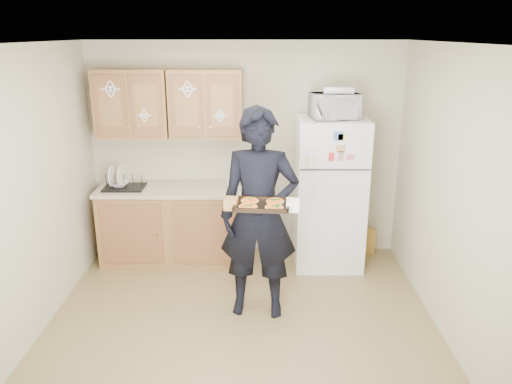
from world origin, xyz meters
TOP-DOWN VIEW (x-y plane):
  - floor at (0.00, 0.00)m, footprint 3.60×3.60m
  - ceiling at (0.00, 0.00)m, footprint 3.60×3.60m
  - wall_back at (0.00, 1.80)m, footprint 3.60×0.04m
  - wall_front at (0.00, -1.80)m, footprint 3.60×0.04m
  - wall_left at (-1.80, 0.00)m, footprint 0.04×3.60m
  - wall_right at (1.80, 0.00)m, footprint 0.04×3.60m
  - refrigerator at (0.95, 1.43)m, footprint 0.75×0.70m
  - base_cabinet at (-0.85, 1.48)m, footprint 1.60×0.60m
  - countertop at (-0.85, 1.48)m, footprint 1.64×0.64m
  - upper_cab_left at (-1.25, 1.61)m, footprint 0.80×0.33m
  - upper_cab_right at (-0.43, 1.61)m, footprint 0.80×0.33m
  - cereal_box at (1.47, 1.67)m, footprint 0.20×0.07m
  - person at (0.16, 0.35)m, footprint 0.75×0.53m
  - baking_tray at (0.18, 0.05)m, footprint 0.49×0.37m
  - pizza_front_left at (0.07, -0.02)m, footprint 0.15×0.15m
  - pizza_front_right at (0.29, -0.03)m, footprint 0.15×0.15m
  - pizza_back_left at (0.08, 0.14)m, footprint 0.15×0.15m
  - pizza_back_right at (0.30, 0.12)m, footprint 0.15×0.15m
  - microwave at (0.95, 1.38)m, footprint 0.54×0.42m
  - foil_pan at (0.99, 1.41)m, footprint 0.33×0.24m
  - dish_rack at (-1.36, 1.44)m, footprint 0.45×0.34m
  - bowl at (-1.42, 1.44)m, footprint 0.23×0.23m
  - soap_bottle at (-0.15, 1.36)m, footprint 0.12×0.12m

SIDE VIEW (x-z plane):
  - floor at x=0.00m, z-range 0.00..0.00m
  - cereal_box at x=1.47m, z-range 0.00..0.32m
  - base_cabinet at x=-0.85m, z-range 0.00..0.86m
  - refrigerator at x=0.95m, z-range 0.00..1.70m
  - countertop at x=-0.85m, z-range 0.86..0.90m
  - bowl at x=-1.42m, z-range 0.92..0.97m
  - person at x=0.16m, z-range 0.00..1.98m
  - dish_rack at x=-1.36m, z-range 0.90..1.08m
  - soap_bottle at x=-0.15m, z-range 0.90..1.11m
  - baking_tray at x=0.18m, z-range 1.17..1.21m
  - pizza_front_left at x=0.07m, z-range 1.20..1.21m
  - pizza_front_right at x=0.29m, z-range 1.20..1.21m
  - pizza_back_left at x=0.08m, z-range 1.20..1.21m
  - pizza_back_right at x=0.30m, z-range 1.20..1.21m
  - wall_back at x=0.00m, z-range 0.00..2.50m
  - wall_front at x=0.00m, z-range 0.00..2.50m
  - wall_left at x=-1.80m, z-range 0.00..2.50m
  - wall_right at x=1.80m, z-range 0.00..2.50m
  - upper_cab_left at x=-1.25m, z-range 1.45..2.20m
  - upper_cab_right at x=-0.43m, z-range 1.45..2.20m
  - microwave at x=0.95m, z-range 1.70..1.97m
  - foil_pan at x=0.99m, z-range 1.97..2.04m
  - ceiling at x=0.00m, z-range 2.50..2.50m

